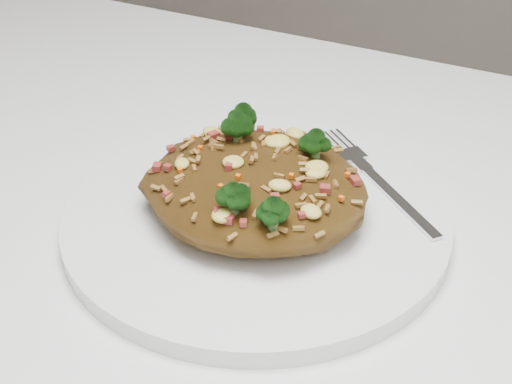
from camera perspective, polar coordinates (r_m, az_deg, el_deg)
dining_table at (r=0.54m, az=1.90°, el=-14.59°), size 1.20×0.80×0.75m
plate at (r=0.52m, az=0.00°, el=-2.00°), size 0.28×0.28×0.01m
fried_rice at (r=0.50m, az=0.01°, el=1.14°), size 0.16×0.15×0.06m
fork at (r=0.55m, az=10.04°, el=0.61°), size 0.13×0.12×0.00m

